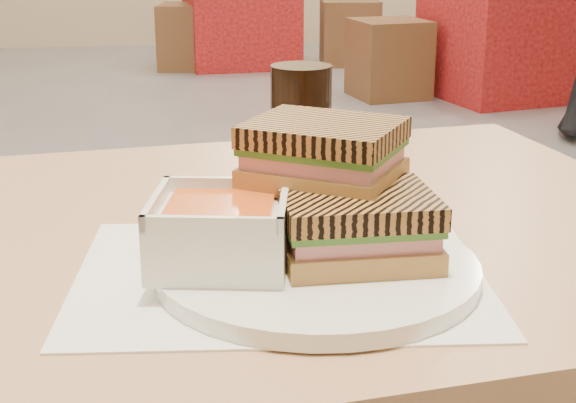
{
  "coord_description": "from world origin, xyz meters",
  "views": [
    {
      "loc": [
        -0.08,
        -2.69,
        1.05
      ],
      "look_at": [
        0.01,
        -2.0,
        0.82
      ],
      "focal_mm": 53.9,
      "sensor_mm": 36.0,
      "label": 1
    }
  ],
  "objects": [
    {
      "name": "main_table",
      "position": [
        -0.14,
        -1.88,
        0.64
      ],
      "size": [
        1.28,
        0.86,
        0.75
      ],
      "color": "tan",
      "rests_on": "ground"
    },
    {
      "name": "tray_liner",
      "position": [
        0.0,
        -2.0,
        0.75
      ],
      "size": [
        0.38,
        0.31,
        0.0
      ],
      "color": "white",
      "rests_on": "main_table"
    },
    {
      "name": "plate",
      "position": [
        0.03,
        -2.01,
        0.76
      ],
      "size": [
        0.28,
        0.28,
        0.02
      ],
      "color": "white",
      "rests_on": "tray_liner"
    },
    {
      "name": "soup_bowl",
      "position": [
        -0.05,
        -2.0,
        0.79
      ],
      "size": [
        0.13,
        0.13,
        0.06
      ],
      "color": "white",
      "rests_on": "plate"
    },
    {
      "name": "panini_lower",
      "position": [
        0.07,
        -2.0,
        0.8
      ],
      "size": [
        0.13,
        0.11,
        0.06
      ],
      "color": "#BF8949",
      "rests_on": "plate"
    },
    {
      "name": "panini_upper",
      "position": [
        0.05,
        -1.95,
        0.85
      ],
      "size": [
        0.17,
        0.16,
        0.06
      ],
      "color": "#BF8949",
      "rests_on": "panini_lower"
    },
    {
      "name": "cola_glass",
      "position": [
        0.06,
        -1.75,
        0.82
      ],
      "size": [
        0.07,
        0.07,
        0.15
      ],
      "color": "black",
      "rests_on": "main_table"
    },
    {
      "name": "bg_table_1",
      "position": [
        1.94,
        2.41,
        0.36
      ],
      "size": [
        0.97,
        0.97,
        0.71
      ],
      "color": "#B7282C",
      "rests_on": "ground"
    },
    {
      "name": "bg_table_2",
      "position": [
        0.44,
        3.86,
        0.35
      ],
      "size": [
        0.85,
        0.85,
        0.69
      ],
      "color": "#B7282C",
      "rests_on": "ground"
    },
    {
      "name": "bg_chair_1l",
      "position": [
        1.24,
        2.49,
        0.24
      ],
      "size": [
        0.49,
        0.49,
        0.47
      ],
      "color": "brown",
      "rests_on": "ground"
    },
    {
      "name": "bg_chair_2l",
      "position": [
        0.05,
        3.73,
        0.23
      ],
      "size": [
        0.49,
        0.49,
        0.47
      ],
      "color": "brown",
      "rests_on": "ground"
    },
    {
      "name": "bg_chair_2r",
      "position": [
        1.26,
        3.78,
        0.24
      ],
      "size": [
        0.46,
        0.46,
        0.48
      ],
      "color": "brown",
      "rests_on": "ground"
    }
  ]
}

